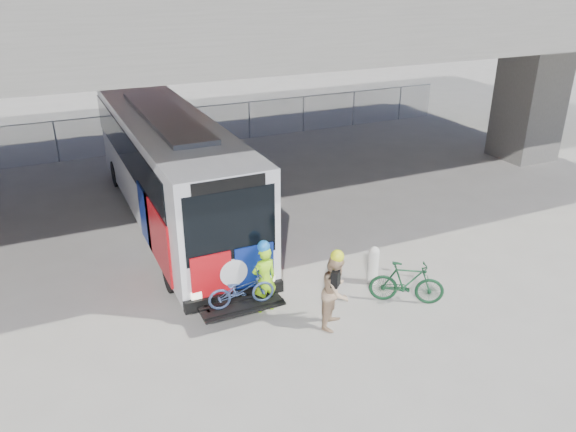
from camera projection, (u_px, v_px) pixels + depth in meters
ground at (271, 255)px, 16.70m from camera, size 160.00×160.00×0.00m
bus at (169, 161)px, 18.16m from camera, size 2.67×12.90×3.69m
overpass at (218, 13)px, 17.37m from camera, size 40.00×16.00×7.95m
chainlink_fence at (169, 118)px, 26.08m from camera, size 30.00×0.06×30.00m
bollard at (374, 264)px, 15.01m from camera, size 0.29×0.29×1.09m
cyclist_hivis at (264, 278)px, 13.66m from camera, size 0.67×0.47×1.93m
cyclist_tan at (336, 290)px, 13.09m from camera, size 1.12×1.11×2.00m
bike_parked at (407, 283)px, 14.14m from camera, size 1.86×1.48×1.13m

